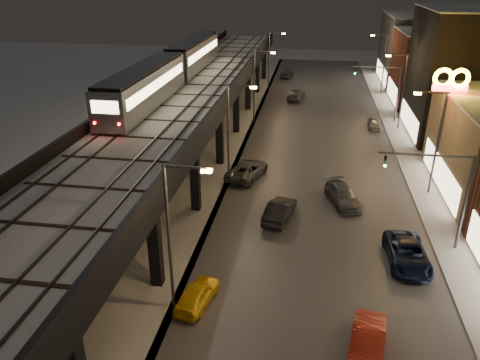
{
  "coord_description": "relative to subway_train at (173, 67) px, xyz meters",
  "views": [
    {
      "loc": [
        6.45,
        -7.8,
        17.94
      ],
      "look_at": [
        2.02,
        20.38,
        5.0
      ],
      "focal_mm": 35.0,
      "sensor_mm": 36.0,
      "label": 1
    }
  ],
  "objects": [
    {
      "name": "under_viaduct_pavement",
      "position": [
        2.5,
        -5.96,
        -8.28
      ],
      "size": [
        11.0,
        120.0,
        0.06
      ],
      "primitive_type": "cube",
      "color": "#9FA1A8",
      "rests_on": "ground"
    },
    {
      "name": "elevated_viaduct",
      "position": [
        2.5,
        -9.12,
        -2.69
      ],
      "size": [
        9.0,
        100.0,
        6.3
      ],
      "color": "black",
      "rests_on": "ground"
    },
    {
      "name": "car_taxi",
      "position": [
        9.1,
        -27.46,
        -7.65
      ],
      "size": [
        2.26,
        4.08,
        1.31
      ],
      "primitive_type": "imported",
      "rotation": [
        0.0,
        0.0,
        2.95
      ],
      "color": "yellow",
      "rests_on": "ground"
    },
    {
      "name": "car_onc_white",
      "position": [
        18.0,
        -13.09,
        -7.6
      ],
      "size": [
        3.42,
        5.29,
        1.43
      ],
      "primitive_type": "imported",
      "rotation": [
        0.0,
        0.0,
        0.32
      ],
      "color": "#535961",
      "rests_on": "ground"
    },
    {
      "name": "car_onc_red",
      "position": [
        22.66,
        7.87,
        -7.69
      ],
      "size": [
        1.62,
        3.72,
        1.25
      ],
      "primitive_type": "imported",
      "rotation": [
        0.0,
        0.0,
        -0.04
      ],
      "color": "gray",
      "rests_on": "ground"
    },
    {
      "name": "streetlight_right_4",
      "position": [
        25.23,
        26.04,
        -3.08
      ],
      "size": [
        2.56,
        0.28,
        9.0
      ],
      "color": "#38383A",
      "rests_on": "ground"
    },
    {
      "name": "car_onc_dark",
      "position": [
        21.82,
        -21.36,
        -7.56
      ],
      "size": [
        2.73,
        5.51,
        1.5
      ],
      "primitive_type": "imported",
      "rotation": [
        0.0,
        0.0,
        0.04
      ],
      "color": "black",
      "rests_on": "ground"
    },
    {
      "name": "road_surface",
      "position": [
        16.0,
        -5.96,
        -8.28
      ],
      "size": [
        17.0,
        120.0,
        0.06
      ],
      "primitive_type": "cube",
      "color": "#46474D",
      "rests_on": "ground"
    },
    {
      "name": "car_mid_silver",
      "position": [
        9.39,
        -9.06,
        -7.55
      ],
      "size": [
        3.94,
        5.97,
        1.52
      ],
      "primitive_type": "imported",
      "rotation": [
        0.0,
        0.0,
        2.86
      ],
      "color": "#515254",
      "rests_on": "ground"
    },
    {
      "name": "sign_mcdonalds",
      "position": [
        26.5,
        -6.97,
        0.14
      ],
      "size": [
        3.07,
        0.48,
        10.33
      ],
      "color": "#38383A",
      "rests_on": "ground"
    },
    {
      "name": "streetlight_left_4",
      "position": [
        8.07,
        26.04,
        -3.08
      ],
      "size": [
        2.57,
        0.28,
        9.0
      ],
      "color": "#38383A",
      "rests_on": "ground"
    },
    {
      "name": "traffic_light_rig_a",
      "position": [
        24.34,
        -18.96,
        -3.81
      ],
      "size": [
        6.1,
        0.34,
        7.0
      ],
      "color": "#38383A",
      "rests_on": "ground"
    },
    {
      "name": "car_near_white",
      "position": [
        13.03,
        -16.63,
        -7.54
      ],
      "size": [
        2.52,
        4.88,
        1.53
      ],
      "primitive_type": "imported",
      "rotation": [
        0.0,
        0.0,
        2.94
      ],
      "color": "black",
      "rests_on": "ground"
    },
    {
      "name": "viaduct_trackbed",
      "position": [
        2.49,
        -8.99,
        -1.92
      ],
      "size": [
        8.4,
        100.0,
        0.32
      ],
      "color": "#B2B7C1",
      "rests_on": "elevated_viaduct"
    },
    {
      "name": "car_far_white",
      "position": [
        10.13,
        35.94,
        -7.54
      ],
      "size": [
        2.41,
        4.72,
        1.54
      ],
      "primitive_type": "imported",
      "rotation": [
        0.0,
        0.0,
        3.01
      ],
      "color": "#444445",
      "rests_on": "ground"
    },
    {
      "name": "car_mid_dark",
      "position": [
        12.52,
        20.47,
        -7.58
      ],
      "size": [
        2.7,
        5.27,
        1.46
      ],
      "primitive_type": "imported",
      "rotation": [
        0.0,
        0.0,
        3.01
      ],
      "color": "#525459",
      "rests_on": "ground"
    },
    {
      "name": "viaduct_parapet_streetside",
      "position": [
        6.85,
        -8.96,
        -1.46
      ],
      "size": [
        0.3,
        100.0,
        1.1
      ],
      "primitive_type": "cube",
      "color": "black",
      "rests_on": "elevated_viaduct"
    },
    {
      "name": "streetlight_left_2",
      "position": [
        8.07,
        -9.96,
        -3.08
      ],
      "size": [
        2.57,
        0.28,
        9.0
      ],
      "color": "#38383A",
      "rests_on": "ground"
    },
    {
      "name": "streetlight_left_3",
      "position": [
        8.07,
        8.04,
        -3.08
      ],
      "size": [
        2.57,
        0.28,
        9.0
      ],
      "color": "#38383A",
      "rests_on": "ground"
    },
    {
      "name": "building_e",
      "position": [
        32.49,
        21.04,
        -3.23
      ],
      "size": [
        12.2,
        12.2,
        10.16
      ],
      "color": "#56231B",
      "rests_on": "ground"
    },
    {
      "name": "viaduct_parapet_far",
      "position": [
        -1.85,
        -8.96,
        -1.46
      ],
      "size": [
        0.3,
        100.0,
        1.1
      ],
      "primitive_type": "cube",
      "color": "black",
      "rests_on": "elevated_viaduct"
    },
    {
      "name": "building_d",
      "position": [
        32.49,
        7.04,
        -1.23
      ],
      "size": [
        12.2,
        13.2,
        14.16
      ],
      "color": "black",
      "rests_on": "ground"
    },
    {
      "name": "car_onc_silver",
      "position": [
        18.46,
        -30.16,
        -7.55
      ],
      "size": [
        2.4,
        4.85,
        1.53
      ],
      "primitive_type": "imported",
      "rotation": [
        0.0,
        0.0,
        -0.17
      ],
      "color": "maroon",
      "rests_on": "ground"
    },
    {
      "name": "streetlight_left_1",
      "position": [
        8.07,
        -27.96,
        -3.08
      ],
      "size": [
        2.57,
        0.28,
        9.0
      ],
      "color": "#38383A",
      "rests_on": "ground"
    },
    {
      "name": "subway_train",
      "position": [
        0.0,
        0.0,
        0.0
      ],
      "size": [
        2.85,
        34.94,
        3.4
      ],
      "color": "gray",
      "rests_on": "viaduct_trackbed"
    },
    {
      "name": "traffic_light_rig_b",
      "position": [
        24.34,
        11.04,
        -3.81
      ],
      "size": [
        6.1,
        0.34,
        7.0
      ],
      "color": "#38383A",
      "rests_on": "ground"
    },
    {
      "name": "streetlight_right_3",
      "position": [
        25.23,
        8.04,
        -3.08
      ],
      "size": [
        2.56,
        0.28,
        9.0
      ],
      "color": "#38383A",
      "rests_on": "ground"
    },
    {
      "name": "building_f",
      "position": [
        32.49,
        35.04,
        -2.73
      ],
      "size": [
        12.2,
        16.2,
        11.16
      ],
      "color": "#3D3E46",
      "rests_on": "ground"
    },
    {
      "name": "streetlight_right_2",
      "position": [
        25.23,
        -9.96,
        -3.08
      ],
      "size": [
        2.56,
        0.28,
        9.0
      ],
      "color": "#38383A",
      "rests_on": "ground"
    },
    {
      "name": "sidewalk_right",
      "position": [
        26.0,
        -5.96,
        -8.24
      ],
      "size": [
        4.0,
        120.0,
        0.14
      ],
      "primitive_type": "cube",
      "color": "#9FA1A8",
      "rests_on": "ground"
    }
  ]
}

